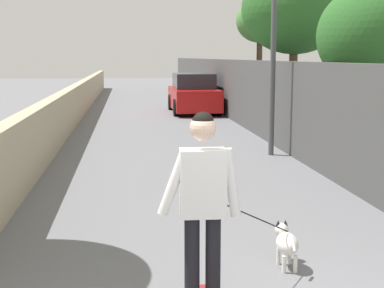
{
  "coord_description": "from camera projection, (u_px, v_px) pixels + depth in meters",
  "views": [
    {
      "loc": [
        -3.02,
        0.99,
        2.19
      ],
      "look_at": [
        4.4,
        0.11,
        1.0
      ],
      "focal_mm": 51.27,
      "sensor_mm": 36.0,
      "label": 1
    }
  ],
  "objects": [
    {
      "name": "ground_plane",
      "position": [
        160.0,
        127.0,
        17.15
      ],
      "size": [
        80.0,
        80.0,
        0.0
      ],
      "primitive_type": "plane",
      "color": "slate"
    },
    {
      "name": "wall_left",
      "position": [
        62.0,
        116.0,
        14.77
      ],
      "size": [
        48.0,
        0.3,
        1.22
      ],
      "primitive_type": "cube",
      "color": "tan",
      "rests_on": "ground"
    },
    {
      "name": "fence_right",
      "position": [
        262.0,
        98.0,
        15.34
      ],
      "size": [
        48.0,
        0.3,
        2.09
      ],
      "primitive_type": "cube",
      "color": "#4C4C4C",
      "rests_on": "ground"
    },
    {
      "name": "tree_right_mid",
      "position": [
        295.0,
        9.0,
        16.06
      ],
      "size": [
        3.14,
        3.14,
        4.89
      ],
      "color": "brown",
      "rests_on": "ground"
    },
    {
      "name": "tree_right_far",
      "position": [
        260.0,
        22.0,
        21.99
      ],
      "size": [
        1.93,
        1.93,
        4.47
      ],
      "color": "#473523",
      "rests_on": "ground"
    },
    {
      "name": "tree_right_distant",
      "position": [
        364.0,
        37.0,
        10.79
      ],
      "size": [
        1.84,
        1.84,
        3.55
      ],
      "color": "#473523",
      "rests_on": "ground"
    },
    {
      "name": "lamp_post",
      "position": [
        274.0,
        21.0,
        11.9
      ],
      "size": [
        0.36,
        0.36,
        4.32
      ],
      "color": "#4C4C51",
      "rests_on": "ground"
    },
    {
      "name": "person_skateboarder",
      "position": [
        203.0,
        194.0,
        4.58
      ],
      "size": [
        0.23,
        0.71,
        1.67
      ],
      "color": "black",
      "rests_on": "skateboard"
    },
    {
      "name": "dog",
      "position": [
        286.0,
        242.0,
        5.73
      ],
      "size": [
        1.23,
        1.14,
        1.06
      ],
      "color": "white",
      "rests_on": "ground"
    },
    {
      "name": "car_near",
      "position": [
        194.0,
        94.0,
        21.59
      ],
      "size": [
        4.06,
        1.8,
        1.54
      ],
      "color": "#B71414",
      "rests_on": "ground"
    }
  ]
}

